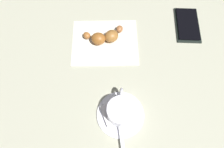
{
  "coord_description": "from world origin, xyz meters",
  "views": [
    {
      "loc": [
        0.22,
        0.02,
        0.53
      ],
      "look_at": [
        -0.01,
        0.0,
        0.01
      ],
      "focal_mm": 32.78,
      "sensor_mm": 36.0,
      "label": 1
    }
  ],
  "objects_px": {
    "saucer": "(120,114)",
    "croissant": "(105,37)",
    "sugar_packet": "(106,115)",
    "cell_phone": "(187,25)",
    "teaspoon": "(118,112)",
    "napkin": "(105,42)",
    "espresso_cup": "(121,111)"
  },
  "relations": [
    {
      "from": "croissant",
      "to": "cell_phone",
      "type": "height_order",
      "value": "croissant"
    },
    {
      "from": "espresso_cup",
      "to": "napkin",
      "type": "height_order",
      "value": "espresso_cup"
    },
    {
      "from": "espresso_cup",
      "to": "cell_phone",
      "type": "relative_size",
      "value": 0.71
    },
    {
      "from": "espresso_cup",
      "to": "napkin",
      "type": "bearing_deg",
      "value": -163.02
    },
    {
      "from": "espresso_cup",
      "to": "croissant",
      "type": "height_order",
      "value": "espresso_cup"
    },
    {
      "from": "sugar_packet",
      "to": "napkin",
      "type": "xyz_separation_m",
      "value": [
        -0.22,
        -0.03,
        -0.01
      ]
    },
    {
      "from": "teaspoon",
      "to": "cell_phone",
      "type": "bearing_deg",
      "value": 147.57
    },
    {
      "from": "teaspoon",
      "to": "croissant",
      "type": "height_order",
      "value": "croissant"
    },
    {
      "from": "espresso_cup",
      "to": "teaspoon",
      "type": "distance_m",
      "value": 0.02
    },
    {
      "from": "teaspoon",
      "to": "cell_phone",
      "type": "relative_size",
      "value": 1.04
    },
    {
      "from": "saucer",
      "to": "croissant",
      "type": "xyz_separation_m",
      "value": [
        -0.22,
        -0.07,
        0.02
      ]
    },
    {
      "from": "saucer",
      "to": "croissant",
      "type": "height_order",
      "value": "croissant"
    },
    {
      "from": "saucer",
      "to": "croissant",
      "type": "distance_m",
      "value": 0.23
    },
    {
      "from": "saucer",
      "to": "teaspoon",
      "type": "distance_m",
      "value": 0.01
    },
    {
      "from": "espresso_cup",
      "to": "cell_phone",
      "type": "height_order",
      "value": "espresso_cup"
    },
    {
      "from": "saucer",
      "to": "napkin",
      "type": "height_order",
      "value": "saucer"
    },
    {
      "from": "napkin",
      "to": "cell_phone",
      "type": "xyz_separation_m",
      "value": [
        -0.09,
        0.25,
        0.0
      ]
    },
    {
      "from": "teaspoon",
      "to": "croissant",
      "type": "xyz_separation_m",
      "value": [
        -0.22,
        -0.06,
        0.01
      ]
    },
    {
      "from": "espresso_cup",
      "to": "napkin",
      "type": "relative_size",
      "value": 0.49
    },
    {
      "from": "sugar_packet",
      "to": "teaspoon",
      "type": "bearing_deg",
      "value": 81.72
    },
    {
      "from": "saucer",
      "to": "cell_phone",
      "type": "xyz_separation_m",
      "value": [
        -0.3,
        0.19,
        0.0
      ]
    },
    {
      "from": "napkin",
      "to": "croissant",
      "type": "relative_size",
      "value": 1.59
    },
    {
      "from": "napkin",
      "to": "cell_phone",
      "type": "bearing_deg",
      "value": 109.49
    },
    {
      "from": "napkin",
      "to": "cell_phone",
      "type": "relative_size",
      "value": 1.46
    },
    {
      "from": "saucer",
      "to": "croissant",
      "type": "bearing_deg",
      "value": -163.47
    },
    {
      "from": "sugar_packet",
      "to": "cell_phone",
      "type": "relative_size",
      "value": 0.42
    },
    {
      "from": "croissant",
      "to": "espresso_cup",
      "type": "bearing_deg",
      "value": 16.66
    },
    {
      "from": "saucer",
      "to": "espresso_cup",
      "type": "bearing_deg",
      "value": -176.79
    },
    {
      "from": "napkin",
      "to": "croissant",
      "type": "bearing_deg",
      "value": -173.07
    },
    {
      "from": "saucer",
      "to": "sugar_packet",
      "type": "bearing_deg",
      "value": -77.48
    },
    {
      "from": "saucer",
      "to": "croissant",
      "type": "relative_size",
      "value": 0.98
    },
    {
      "from": "teaspoon",
      "to": "cell_phone",
      "type": "height_order",
      "value": "teaspoon"
    }
  ]
}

